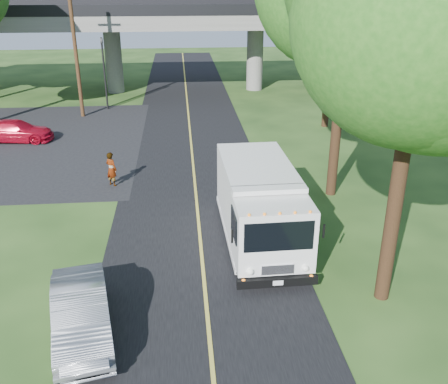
{
  "coord_description": "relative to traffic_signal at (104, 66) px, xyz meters",
  "views": [
    {
      "loc": [
        -0.59,
        -11.55,
        9.27
      ],
      "look_at": [
        0.99,
        5.97,
        1.6
      ],
      "focal_mm": 40.0,
      "sensor_mm": 36.0,
      "label": 1
    }
  ],
  "objects": [
    {
      "name": "traffic_signal",
      "position": [
        0.0,
        0.0,
        0.0
      ],
      "size": [
        0.18,
        0.22,
        5.2
      ],
      "color": "black",
      "rests_on": "ground"
    },
    {
      "name": "red_sedan",
      "position": [
        -4.49,
        -7.51,
        -2.57
      ],
      "size": [
        4.5,
        2.14,
        1.27
      ],
      "primitive_type": "imported",
      "rotation": [
        0.0,
        0.0,
        1.48
      ],
      "color": "#AE0A20",
      "rests_on": "ground"
    },
    {
      "name": "parking_lot",
      "position": [
        -5.0,
        -8.0,
        -3.19
      ],
      "size": [
        16.0,
        18.0,
        0.01
      ],
      "primitive_type": "cube",
      "color": "black",
      "rests_on": "ground"
    },
    {
      "name": "lane_line",
      "position": [
        6.0,
        -16.0,
        -3.17
      ],
      "size": [
        0.12,
        90.0,
        0.01
      ],
      "primitive_type": "cube",
      "color": "gold",
      "rests_on": "road"
    },
    {
      "name": "road",
      "position": [
        6.0,
        -16.0,
        -3.19
      ],
      "size": [
        7.0,
        90.0,
        0.02
      ],
      "primitive_type": "cube",
      "color": "black",
      "rests_on": "ground"
    },
    {
      "name": "utility_pole",
      "position": [
        -1.5,
        -2.0,
        1.4
      ],
      "size": [
        1.6,
        0.26,
        9.0
      ],
      "color": "#472D19",
      "rests_on": "ground"
    },
    {
      "name": "pedestrian",
      "position": [
        2.07,
        -15.1,
        -2.36
      ],
      "size": [
        0.73,
        0.7,
        1.67
      ],
      "primitive_type": "imported",
      "rotation": [
        0.0,
        0.0,
        2.46
      ],
      "color": "gray",
      "rests_on": "ground"
    },
    {
      "name": "step_van",
      "position": [
        8.2,
        -21.13,
        -1.62
      ],
      "size": [
        2.7,
        6.96,
        2.9
      ],
      "rotation": [
        0.0,
        0.0,
        0.02
      ],
      "color": "white",
      "rests_on": "ground"
    },
    {
      "name": "ground",
      "position": [
        6.0,
        -26.0,
        -3.2
      ],
      "size": [
        120.0,
        120.0,
        0.0
      ],
      "primitive_type": "plane",
      "color": "#203C15",
      "rests_on": "ground"
    },
    {
      "name": "overpass",
      "position": [
        6.0,
        6.0,
        1.36
      ],
      "size": [
        54.0,
        10.0,
        7.3
      ],
      "color": "slate",
      "rests_on": "ground"
    },
    {
      "name": "silver_sedan",
      "position": [
        2.49,
        -26.0,
        -2.5
      ],
      "size": [
        2.33,
        4.49,
        1.41
      ],
      "primitive_type": "imported",
      "rotation": [
        0.0,
        0.0,
        0.21
      ],
      "color": "gray",
      "rests_on": "ground"
    }
  ]
}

